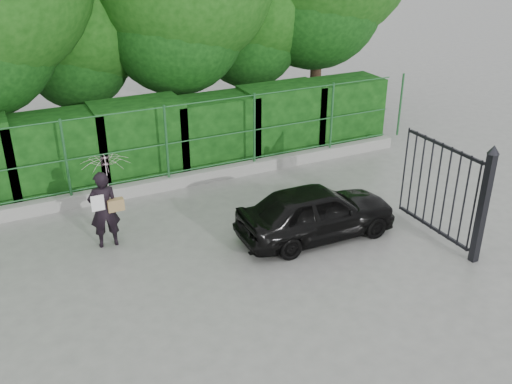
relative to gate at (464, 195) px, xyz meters
name	(u,v)px	position (x,y,z in m)	size (l,w,h in m)	color
ground	(228,289)	(-4.60, 0.72, -1.19)	(80.00, 80.00, 0.00)	gray
kerb	(153,186)	(-4.60, 5.22, -1.04)	(14.00, 0.25, 0.30)	#9E9E99
fence	(159,143)	(-4.38, 5.22, 0.01)	(14.13, 0.06, 1.80)	#20572A
hedge	(134,142)	(-4.73, 6.22, -0.22)	(14.20, 1.20, 2.05)	black
gate	(464,195)	(0.00, 0.00, 0.00)	(0.22, 2.33, 2.36)	black
woman	(106,187)	(-6.06, 3.21, 0.06)	(0.94, 0.96, 1.89)	black
car	(317,212)	(-2.22, 1.67, -0.62)	(1.33, 3.31, 1.13)	black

